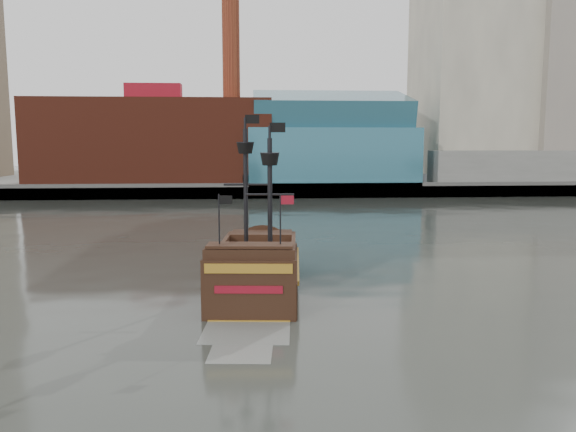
{
  "coord_description": "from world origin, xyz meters",
  "views": [
    {
      "loc": [
        -5.06,
        -32.81,
        9.59
      ],
      "look_at": [
        -2.07,
        9.26,
        4.0
      ],
      "focal_mm": 35.0,
      "sensor_mm": 36.0,
      "label": 1
    }
  ],
  "objects": [
    {
      "name": "promenade_far",
      "position": [
        0.0,
        92.0,
        1.0
      ],
      "size": [
        220.0,
        60.0,
        2.0
      ],
      "primitive_type": "cube",
      "color": "slate",
      "rests_on": "ground"
    },
    {
      "name": "ground",
      "position": [
        0.0,
        0.0,
        0.0
      ],
      "size": [
        400.0,
        400.0,
        0.0
      ],
      "primitive_type": "plane",
      "color": "#282A25",
      "rests_on": "ground"
    },
    {
      "name": "pirate_ship",
      "position": [
        -4.56,
        2.58,
        1.1
      ],
      "size": [
        6.27,
        16.63,
        12.18
      ],
      "rotation": [
        0.0,
        0.0,
        -0.09
      ],
      "color": "black",
      "rests_on": "ground"
    },
    {
      "name": "seawall",
      "position": [
        0.0,
        62.5,
        1.3
      ],
      "size": [
        220.0,
        1.0,
        2.6
      ],
      "primitive_type": "cube",
      "color": "#4C4C49",
      "rests_on": "ground"
    },
    {
      "name": "skyline",
      "position": [
        5.21,
        84.56,
        24.55
      ],
      "size": [
        149.0,
        45.0,
        62.0
      ],
      "color": "brown",
      "rests_on": "promenade_far"
    }
  ]
}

